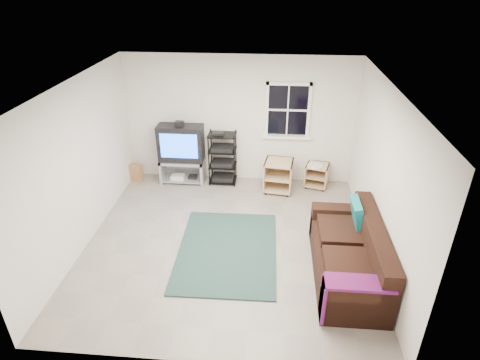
# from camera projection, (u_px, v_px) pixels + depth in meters

# --- Properties ---
(room) EXTENTS (4.60, 4.62, 4.60)m
(room) POSITION_uv_depth(u_px,v_px,m) (288.00, 114.00, 7.87)
(room) COLOR gray
(room) RESTS_ON ground
(tv_unit) EXTENTS (0.91, 0.45, 1.34)m
(tv_unit) POSITION_uv_depth(u_px,v_px,m) (181.00, 149.00, 8.18)
(tv_unit) COLOR #9D9EA5
(tv_unit) RESTS_ON ground
(av_rack) EXTENTS (0.56, 0.40, 1.11)m
(av_rack) POSITION_uv_depth(u_px,v_px,m) (223.00, 161.00, 8.26)
(av_rack) COLOR black
(av_rack) RESTS_ON ground
(side_table_left) EXTENTS (0.61, 0.61, 0.64)m
(side_table_left) POSITION_uv_depth(u_px,v_px,m) (279.00, 174.00, 8.05)
(side_table_left) COLOR #D3AF82
(side_table_left) RESTS_ON ground
(side_table_right) EXTENTS (0.53, 0.53, 0.50)m
(side_table_right) POSITION_uv_depth(u_px,v_px,m) (317.00, 173.00, 8.22)
(side_table_right) COLOR #D3AF82
(side_table_right) RESTS_ON ground
(sofa) EXTENTS (0.91, 2.05, 0.94)m
(sofa) POSITION_uv_depth(u_px,v_px,m) (350.00, 257.00, 5.78)
(sofa) COLOR black
(sofa) RESTS_ON ground
(shag_rug) EXTENTS (1.59, 2.16, 0.03)m
(shag_rug) POSITION_uv_depth(u_px,v_px,m) (227.00, 250.00, 6.43)
(shag_rug) COLOR black
(shag_rug) RESTS_ON ground
(paper_bag) EXTENTS (0.28, 0.21, 0.36)m
(paper_bag) POSITION_uv_depth(u_px,v_px,m) (136.00, 173.00, 8.47)
(paper_bag) COLOR #A16C48
(paper_bag) RESTS_ON ground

